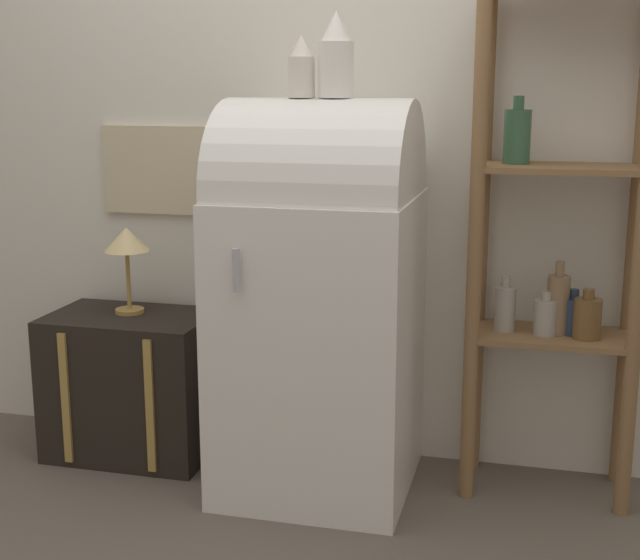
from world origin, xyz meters
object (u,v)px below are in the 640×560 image
object	(u,v)px
vase_center	(336,58)
desk_lamp	(127,245)
suitcase_trunk	(132,384)
vase_left	(301,69)
refrigerator	(319,291)

from	to	relation	value
vase_center	desk_lamp	world-z (taller)	vase_center
suitcase_trunk	vase_left	world-z (taller)	vase_left
desk_lamp	vase_center	bearing A→B (deg)	-7.31
vase_left	desk_lamp	xyz separation A→B (m)	(-0.72, 0.12, -0.64)
vase_left	vase_center	xyz separation A→B (m)	(0.11, 0.01, 0.03)
suitcase_trunk	desk_lamp	bearing A→B (deg)	108.97
vase_left	vase_center	distance (m)	0.12
suitcase_trunk	vase_left	distance (m)	1.38
refrigerator	desk_lamp	distance (m)	0.79
vase_left	desk_lamp	distance (m)	0.97
refrigerator	vase_left	xyz separation A→B (m)	(-0.06, -0.00, 0.75)
suitcase_trunk	desk_lamp	size ratio (longest dim) A/B	1.86
desk_lamp	vase_left	bearing A→B (deg)	-9.37
refrigerator	vase_center	size ratio (longest dim) A/B	4.96
vase_center	desk_lamp	bearing A→B (deg)	172.69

